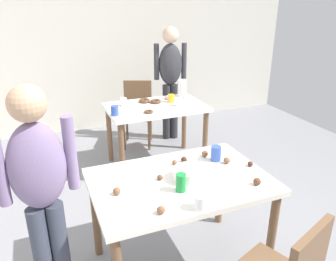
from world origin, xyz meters
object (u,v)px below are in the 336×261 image
soda_can (181,183)px  pitcher_far (182,88)px  dining_table_near (180,191)px  mixing_bowl (189,174)px  person_girl_near (41,186)px  person_adult_far (170,74)px  dining_table_far (156,115)px  chair_far_table (137,109)px

soda_can → pitcher_far: 2.22m
dining_table_near → mixing_bowl: mixing_bowl is taller
person_girl_near → soda_can: size_ratio=12.30×
dining_table_near → person_adult_far: 2.51m
dining_table_near → dining_table_far: same height
dining_table_far → person_girl_near: 2.11m
pitcher_far → dining_table_far: bearing=-150.6°
person_girl_near → dining_table_near: bearing=0.2°
mixing_bowl → pitcher_far: 2.07m
dining_table_near → person_adult_far: person_adult_far is taller
chair_far_table → person_adult_far: (0.48, -0.01, 0.45)m
person_girl_near → pitcher_far: bearing=47.1°
dining_table_far → chair_far_table: (-0.01, 0.71, -0.14)m
dining_table_far → person_girl_near: size_ratio=0.75×
mixing_bowl → chair_far_table: bearing=81.4°
person_adult_far → soda_can: (-0.95, -2.47, -0.13)m
dining_table_far → person_adult_far: person_adult_far is taller
dining_table_near → chair_far_table: chair_far_table is taller
soda_can → pitcher_far: pitcher_far is taller
dining_table_far → chair_far_table: 0.72m
person_adult_far → pitcher_far: person_adult_far is taller
pitcher_far → mixing_bowl: bearing=-113.1°
pitcher_far → person_adult_far: bearing=86.4°
dining_table_far → mixing_bowl: (-0.37, -1.66, 0.15)m
chair_far_table → soda_can: (-0.47, -2.48, 0.31)m
dining_table_far → person_adult_far: (0.47, 0.70, 0.31)m
dining_table_far → chair_far_table: bearing=91.0°
person_girl_near → mixing_bowl: 0.95m
dining_table_far → person_girl_near: bearing=-128.7°
dining_table_near → pitcher_far: 2.08m
dining_table_near → soda_can: size_ratio=9.97×
dining_table_far → pitcher_far: bearing=29.4°
dining_table_far → soda_can: (-0.48, -1.77, 0.17)m
soda_can → mixing_bowl: bearing=46.5°
chair_far_table → person_girl_near: 2.71m
person_adult_far → mixing_bowl: bearing=-109.6°
person_girl_near → chair_far_table: bearing=61.0°
dining_table_far → mixing_bowl: mixing_bowl is taller
dining_table_far → pitcher_far: pitcher_far is taller
person_girl_near → mixing_bowl: size_ratio=6.97×
chair_far_table → pitcher_far: pitcher_far is taller
dining_table_far → person_girl_near: person_girl_near is taller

